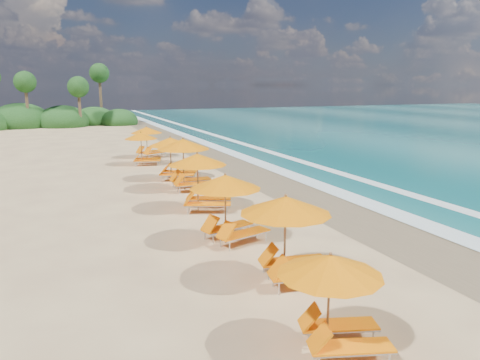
% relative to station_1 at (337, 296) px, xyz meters
% --- Properties ---
extents(ground, '(160.00, 160.00, 0.00)m').
position_rel_station_1_xyz_m(ground, '(2.43, 10.86, -1.17)').
color(ground, '#D8B77F').
rests_on(ground, ground).
extents(wet_sand, '(4.00, 160.00, 0.01)m').
position_rel_station_1_xyz_m(wet_sand, '(6.43, 10.86, -1.17)').
color(wet_sand, '#867350').
rests_on(wet_sand, ground).
extents(surf_foam, '(4.00, 160.00, 0.01)m').
position_rel_station_1_xyz_m(surf_foam, '(9.13, 10.86, -1.15)').
color(surf_foam, white).
rests_on(surf_foam, ground).
extents(station_1, '(2.65, 2.59, 2.10)m').
position_rel_station_1_xyz_m(station_1, '(0.00, 0.00, 0.00)').
color(station_1, olive).
rests_on(station_1, ground).
extents(station_2, '(2.93, 2.79, 2.46)m').
position_rel_station_1_xyz_m(station_2, '(0.78, 3.24, 0.20)').
color(station_2, olive).
rests_on(station_2, ground).
extents(station_3, '(3.00, 2.91, 2.41)m').
position_rel_station_1_xyz_m(station_3, '(0.40, 6.81, 0.18)').
color(station_3, olive).
rests_on(station_3, ground).
extents(station_4, '(3.23, 3.18, 2.50)m').
position_rel_station_1_xyz_m(station_4, '(0.78, 11.01, 0.22)').
color(station_4, olive).
rests_on(station_4, ground).
extents(station_5, '(2.97, 2.76, 2.69)m').
position_rel_station_1_xyz_m(station_5, '(1.25, 14.90, 0.33)').
color(station_5, olive).
rests_on(station_5, ground).
extents(station_6, '(3.22, 3.21, 2.45)m').
position_rel_station_1_xyz_m(station_6, '(1.26, 17.69, 0.20)').
color(station_6, olive).
rests_on(station_6, ground).
extents(station_7, '(2.80, 2.72, 2.22)m').
position_rel_station_1_xyz_m(station_7, '(0.62, 23.19, 0.07)').
color(station_7, olive).
rests_on(station_7, ground).
extents(station_8, '(3.04, 3.02, 2.31)m').
position_rel_station_1_xyz_m(station_8, '(1.54, 26.21, 0.12)').
color(station_8, olive).
rests_on(station_8, ground).
extents(treeline, '(25.80, 8.80, 9.74)m').
position_rel_station_1_xyz_m(treeline, '(-7.51, 56.37, -0.18)').
color(treeline, '#163D14').
rests_on(treeline, ground).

